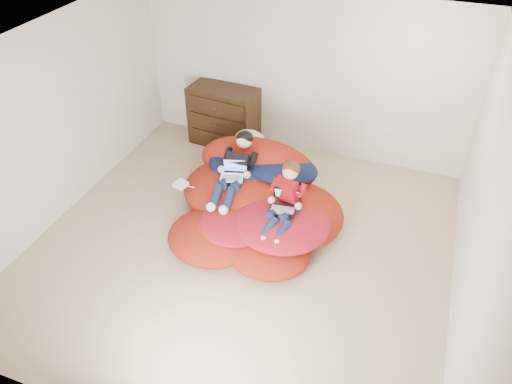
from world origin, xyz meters
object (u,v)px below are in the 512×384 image
(older_boy, at_px, (236,166))
(beanbag_pile, at_px, (256,201))
(dresser, at_px, (224,117))
(younger_boy, at_px, (285,197))
(laptop_black, at_px, (285,203))
(laptop_white, at_px, (233,172))

(older_boy, bearing_deg, beanbag_pile, -21.64)
(beanbag_pile, bearing_deg, older_boy, 158.36)
(beanbag_pile, relative_size, older_boy, 2.03)
(dresser, bearing_deg, younger_boy, -49.03)
(dresser, relative_size, laptop_black, 2.99)
(dresser, distance_m, older_boy, 1.70)
(beanbag_pile, height_order, older_boy, older_boy)
(laptop_black, bearing_deg, older_boy, 153.21)
(beanbag_pile, bearing_deg, laptop_black, -30.13)
(dresser, distance_m, laptop_white, 1.79)
(dresser, height_order, laptop_black, dresser)
(older_boy, relative_size, younger_boy, 1.24)
(beanbag_pile, xyz_separation_m, younger_boy, (0.47, -0.27, 0.37))
(beanbag_pile, relative_size, laptop_white, 6.63)
(older_boy, xyz_separation_m, laptop_white, (-0.00, -0.11, -0.04))
(younger_boy, distance_m, laptop_black, 0.07)
(beanbag_pile, distance_m, laptop_white, 0.49)
(dresser, distance_m, beanbag_pile, 1.99)
(older_boy, height_order, laptop_white, older_boy)
(beanbag_pile, relative_size, laptop_black, 6.08)
(dresser, bearing_deg, laptop_white, -62.38)
(younger_boy, height_order, laptop_white, younger_boy)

